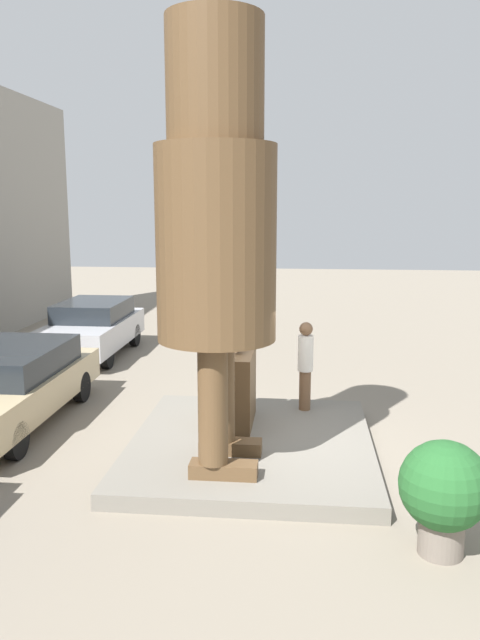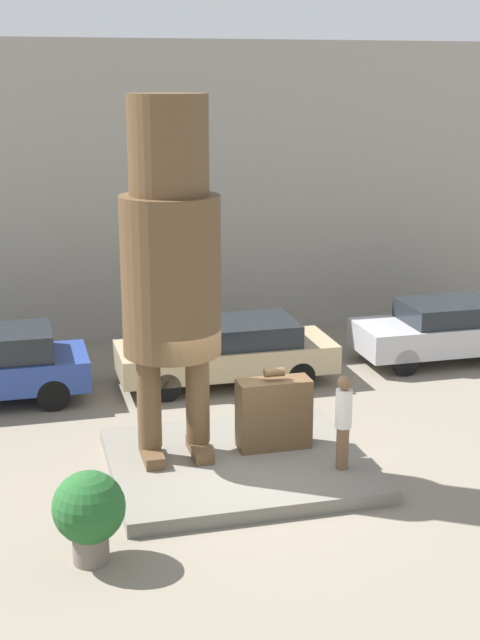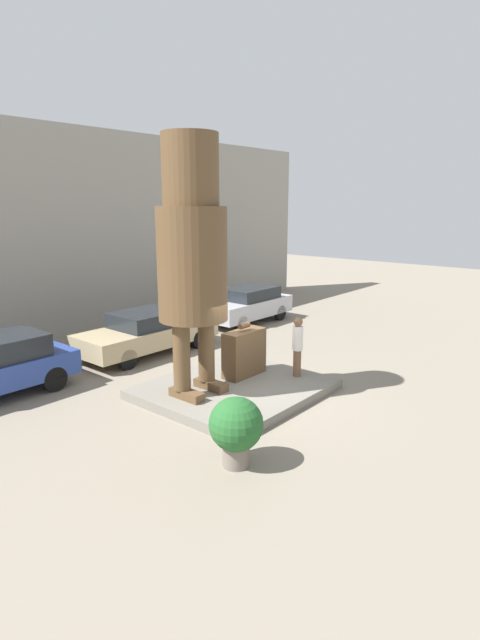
% 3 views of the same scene
% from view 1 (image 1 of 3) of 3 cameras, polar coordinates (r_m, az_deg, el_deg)
% --- Properties ---
extents(ground_plane, '(60.00, 60.00, 0.00)m').
position_cam_1_polar(ground_plane, '(10.23, 1.05, -12.03)').
color(ground_plane, gray).
extents(pedestal, '(4.32, 3.82, 0.23)m').
position_cam_1_polar(pedestal, '(10.19, 1.05, -11.42)').
color(pedestal, slate).
rests_on(pedestal, ground_plane).
extents(statue_figure, '(1.64, 1.64, 6.05)m').
position_cam_1_polar(statue_figure, '(8.48, -2.20, 9.50)').
color(statue_figure, brown).
rests_on(statue_figure, pedestal).
extents(giant_suitcase, '(1.28, 0.51, 1.46)m').
position_cam_1_polar(giant_suitcase, '(10.64, -0.16, -6.21)').
color(giant_suitcase, brown).
rests_on(giant_suitcase, pedestal).
extents(tourist, '(0.28, 0.28, 1.62)m').
position_cam_1_polar(tourist, '(11.35, 6.00, -3.85)').
color(tourist, brown).
rests_on(tourist, pedestal).
extents(parked_car_tan, '(4.73, 1.83, 1.39)m').
position_cam_1_polar(parked_car_tan, '(12.02, -20.39, -5.52)').
color(parked_car_tan, tan).
rests_on(parked_car_tan, ground_plane).
extents(parked_car_silver, '(4.05, 1.78, 1.43)m').
position_cam_1_polar(parked_car_silver, '(16.87, -13.34, -0.62)').
color(parked_car_silver, '#B7B7BC').
rests_on(parked_car_silver, ground_plane).
extents(planter_pot, '(1.01, 1.01, 1.34)m').
position_cam_1_polar(planter_pot, '(7.58, 18.15, -14.55)').
color(planter_pot, '#70665B').
rests_on(planter_pot, ground_plane).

